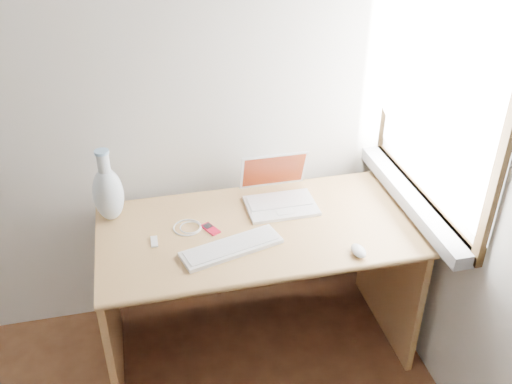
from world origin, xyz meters
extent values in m
cube|color=silver|center=(0.00, 1.75, 1.30)|extent=(3.50, 0.04, 2.60)
cube|color=white|center=(1.75, 1.30, 1.32)|extent=(0.01, 0.90, 1.00)
cube|color=gray|center=(1.69, 1.30, 0.79)|extent=(0.10, 0.96, 0.06)
cube|color=white|center=(1.67, 1.30, 1.35)|extent=(0.02, 0.84, 0.92)
cube|color=tan|center=(0.99, 1.32, 0.71)|extent=(1.37, 0.69, 0.03)
cube|color=tan|center=(0.31, 1.32, 0.35)|extent=(0.03, 0.65, 0.70)
cube|color=tan|center=(1.66, 1.32, 0.35)|extent=(0.03, 0.65, 0.70)
cube|color=tan|center=(0.99, 1.65, 0.47)|extent=(1.31, 0.03, 0.46)
cube|color=white|center=(1.13, 1.45, 0.73)|extent=(0.32, 0.22, 0.02)
cube|color=white|center=(1.13, 1.45, 0.74)|extent=(0.29, 0.12, 0.00)
cube|color=white|center=(1.13, 1.56, 0.84)|extent=(0.32, 0.08, 0.20)
cube|color=maroon|center=(1.13, 1.56, 0.84)|extent=(0.29, 0.07, 0.18)
cube|color=white|center=(0.85, 1.19, 0.73)|extent=(0.44, 0.24, 0.02)
cube|color=white|center=(0.85, 1.19, 0.75)|extent=(0.41, 0.20, 0.00)
ellipsoid|color=white|center=(1.35, 1.05, 0.74)|extent=(0.06, 0.09, 0.03)
cube|color=#A90B26|center=(0.79, 1.35, 0.73)|extent=(0.08, 0.10, 0.01)
cube|color=black|center=(0.79, 1.35, 0.73)|extent=(0.05, 0.05, 0.00)
torus|color=white|center=(0.69, 1.38, 0.73)|extent=(0.15, 0.15, 0.01)
cube|color=white|center=(0.54, 1.31, 0.73)|extent=(0.03, 0.08, 0.01)
ellipsoid|color=white|center=(0.37, 1.53, 0.85)|extent=(0.13, 0.13, 0.25)
cylinder|color=white|center=(0.37, 1.53, 1.01)|extent=(0.05, 0.05, 0.10)
cylinder|color=#98CBF4|center=(0.37, 1.53, 1.06)|extent=(0.06, 0.06, 0.01)
camera|label=1|loc=(0.53, -0.65, 2.17)|focal=40.00mm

